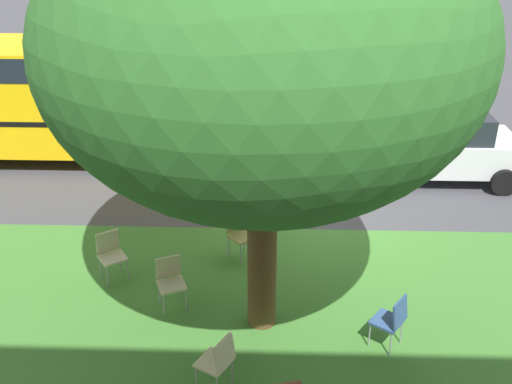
{
  "coord_description": "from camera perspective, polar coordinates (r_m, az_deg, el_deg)",
  "views": [
    {
      "loc": [
        1.06,
        10.5,
        5.92
      ],
      "look_at": [
        1.38,
        0.84,
        1.14
      ],
      "focal_mm": 41.25,
      "sensor_mm": 36.0,
      "label": 1
    }
  ],
  "objects": [
    {
      "name": "chair_5",
      "position": [
        10.46,
        -13.9,
        -5.66
      ],
      "size": [
        0.58,
        0.58,
        0.88
      ],
      "color": "beige",
      "rests_on": "ground"
    },
    {
      "name": "parked_car",
      "position": [
        14.37,
        17.1,
        4.39
      ],
      "size": [
        3.7,
        1.92,
        1.65
      ],
      "color": "silver",
      "rests_on": "ground"
    },
    {
      "name": "ground",
      "position": [
        12.1,
        6.68,
        -3.18
      ],
      "size": [
        80.0,
        80.0,
        0.0
      ],
      "primitive_type": "plane",
      "color": "#424247"
    },
    {
      "name": "chair_4",
      "position": [
        8.9,
        13.07,
        -11.85
      ],
      "size": [
        0.58,
        0.58,
        0.88
      ],
      "color": "#335184",
      "rests_on": "ground"
    },
    {
      "name": "grass_verge",
      "position": [
        9.46,
        8.11,
        -12.75
      ],
      "size": [
        48.0,
        6.0,
        0.01
      ],
      "primitive_type": "cube",
      "color": "#3D752D",
      "rests_on": "ground"
    },
    {
      "name": "chair_3",
      "position": [
        10.76,
        -1.61,
        -3.84
      ],
      "size": [
        0.59,
        0.59,
        0.88
      ],
      "color": "olive",
      "rests_on": "ground"
    },
    {
      "name": "street_tree",
      "position": [
        7.57,
        0.69,
        13.68
      ],
      "size": [
        5.64,
        5.64,
        6.36
      ],
      "color": "brown",
      "rests_on": "ground"
    },
    {
      "name": "school_bus",
      "position": [
        15.12,
        -13.9,
        9.57
      ],
      "size": [
        10.4,
        2.8,
        2.88
      ],
      "color": "yellow",
      "rests_on": "ground"
    },
    {
      "name": "chair_0",
      "position": [
        9.59,
        -8.3,
        -8.3
      ],
      "size": [
        0.54,
        0.55,
        0.88
      ],
      "color": "beige",
      "rests_on": "ground"
    },
    {
      "name": "chair_1",
      "position": [
        8.05,
        -3.69,
        -15.89
      ],
      "size": [
        0.57,
        0.56,
        0.88
      ],
      "color": "beige",
      "rests_on": "ground"
    }
  ]
}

